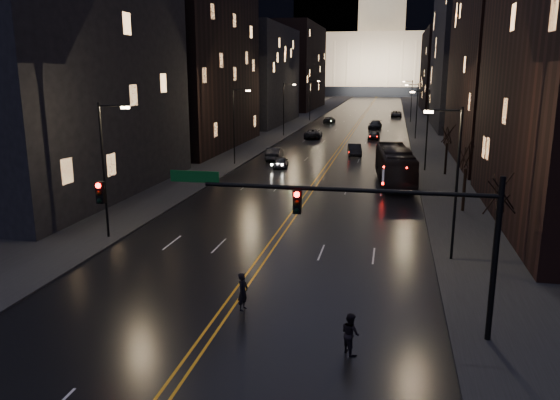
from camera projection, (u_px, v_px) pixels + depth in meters
The scene contains 36 objects.
ground at pixel (221, 318), 24.78m from camera, with size 900.00×900.00×0.00m, color black.
road at pixel (366, 112), 148.68m from camera, with size 20.00×320.00×0.02m, color black.
sidewalk_left at pixel (315, 111), 151.41m from camera, with size 8.00×320.00×0.16m, color black.
sidewalk_right at pixel (419, 113), 145.92m from camera, with size 8.00×320.00×0.16m, color black.
center_line at pixel (366, 112), 148.68m from camera, with size 0.62×320.00×0.01m, color orange.
building_left_near at pixel (63, 70), 47.32m from camera, with size 12.00×28.00×22.00m, color black.
building_left_mid at pixel (192, 49), 77.13m from camera, with size 12.00×30.00×28.00m, color black.
building_left_far at pixel (257, 75), 114.27m from camera, with size 12.00×34.00×20.00m, color black.
building_left_dist at pixel (297, 67), 159.56m from camera, with size 12.00×40.00×24.00m, color black.
building_right_tall at pixel (518, 0), 63.94m from camera, with size 12.00×30.00×38.00m, color black.
building_right_mid at pixel (468, 60), 105.35m from camera, with size 12.00×34.00×26.00m, color black.
building_right_dist at pixel (445, 71), 151.56m from camera, with size 12.00×40.00×22.00m, color black.
capitol at pixel (380, 57), 259.09m from camera, with size 90.00×50.00×58.50m.
traffic_signal at pixel (355, 216), 22.44m from camera, with size 17.29×0.45×7.00m.
streetlamp_right_near at pixel (454, 176), 31.02m from camera, with size 2.13×0.25×9.00m.
streetlamp_left_near at pixel (106, 164), 35.26m from camera, with size 2.13×0.25×9.00m.
streetlamp_right_mid at pixel (426, 126), 59.61m from camera, with size 2.13×0.25×9.00m.
streetlamp_left_mid at pixel (235, 122), 63.85m from camera, with size 2.13×0.25×9.00m.
streetlamp_right_far at pixel (416, 108), 88.20m from camera, with size 2.13×0.25×9.00m.
streetlamp_left_far at pixel (285, 106), 92.44m from camera, with size 2.13×0.25×9.00m.
streetlamp_right_dist at pixel (411, 99), 116.80m from camera, with size 2.13×0.25×9.00m.
streetlamp_left_dist at pixel (311, 98), 121.03m from camera, with size 2.13×0.25×9.00m.
tree_right_near at pixel (500, 195), 28.81m from camera, with size 2.40×2.40×6.65m.
tree_right_mid at pixel (467, 156), 42.16m from camera, with size 2.40×2.40×6.65m.
tree_right_far at pixel (448, 133), 57.41m from camera, with size 2.40×2.40×6.65m.
bus at pixel (395, 165), 54.23m from camera, with size 2.99×12.79×3.56m, color black.
oncoming_car_a at pixel (281, 162), 63.02m from camera, with size 1.60×3.98×1.36m, color black.
oncoming_car_b at pixel (275, 154), 68.41m from camera, with size 1.72×4.94×1.63m, color black.
oncoming_car_c at pixel (313, 133), 90.94m from camera, with size 2.65×5.75×1.60m, color black.
oncoming_car_d at pixel (329, 120), 116.70m from camera, with size 2.02×4.98×1.44m, color black.
receding_car_a at pixel (355, 150), 71.98m from camera, with size 1.65×4.73×1.56m, color black.
receding_car_b at pixel (374, 135), 88.77m from camera, with size 1.63×4.04×1.38m, color black.
receding_car_c at pixel (375, 125), 104.91m from camera, with size 2.22×5.47×1.59m, color black.
receding_car_d at pixel (396, 114), 131.77m from camera, with size 2.52×5.47×1.52m, color black.
pedestrian_a at pixel (243, 292), 25.40m from camera, with size 0.66×0.44×1.82m, color black.
pedestrian_b at pixel (350, 333), 21.50m from camera, with size 0.83×0.45×1.70m, color black.
Camera 1 is at (7.25, -21.86, 10.93)m, focal length 35.00 mm.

